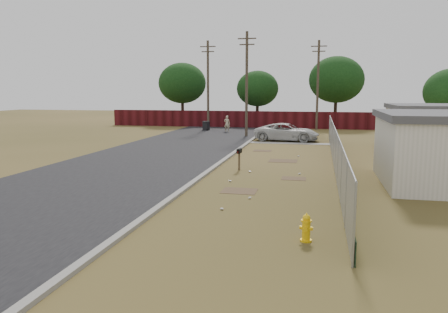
% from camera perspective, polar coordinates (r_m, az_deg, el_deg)
% --- Properties ---
extents(ground, '(120.00, 120.00, 0.00)m').
position_cam_1_polar(ground, '(22.36, 6.33, -1.75)').
color(ground, brown).
rests_on(ground, ground).
extents(street, '(15.10, 60.00, 0.12)m').
position_cam_1_polar(street, '(31.51, -4.41, 1.32)').
color(street, black).
rests_on(street, ground).
extents(chainlink_fence, '(0.10, 27.06, 2.02)m').
position_cam_1_polar(chainlink_fence, '(23.15, 14.34, 0.38)').
color(chainlink_fence, '#909398').
rests_on(chainlink_fence, ground).
extents(privacy_fence, '(30.00, 0.12, 1.80)m').
position_cam_1_polar(privacy_fence, '(47.70, 2.33, 4.88)').
color(privacy_fence, '#4E1016').
rests_on(privacy_fence, ground).
extents(utility_poles, '(12.60, 8.24, 9.00)m').
position_cam_1_polar(utility_poles, '(42.96, 4.45, 9.52)').
color(utility_poles, '#483B30').
rests_on(utility_poles, ground).
extents(horizon_trees, '(33.32, 31.94, 7.78)m').
position_cam_1_polar(horizon_trees, '(45.47, 10.67, 9.26)').
color(horizon_trees, black).
rests_on(horizon_trees, ground).
extents(fire_hydrant, '(0.36, 0.37, 0.78)m').
position_cam_1_polar(fire_hydrant, '(12.01, 10.68, -9.19)').
color(fire_hydrant, yellow).
rests_on(fire_hydrant, ground).
extents(mailbox, '(0.22, 0.49, 1.13)m').
position_cam_1_polar(mailbox, '(22.00, 2.00, 0.48)').
color(mailbox, brown).
rests_on(mailbox, ground).
extents(pickup_truck, '(5.22, 2.63, 1.42)m').
position_cam_1_polar(pickup_truck, '(35.32, 8.20, 3.18)').
color(pickup_truck, silver).
rests_on(pickup_truck, ground).
extents(pedestrian, '(0.60, 0.41, 1.59)m').
position_cam_1_polar(pedestrian, '(42.60, 0.40, 4.30)').
color(pedestrian, '#BFAF8C').
rests_on(pedestrian, ground).
extents(trash_bin, '(0.74, 0.80, 0.93)m').
position_cam_1_polar(trash_bin, '(44.29, -2.35, 4.05)').
color(trash_bin, black).
rests_on(trash_bin, ground).
extents(scattered_litter, '(3.05, 12.80, 0.07)m').
position_cam_1_polar(scattered_litter, '(20.02, 5.08, -2.84)').
color(scattered_litter, white).
rests_on(scattered_litter, ground).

